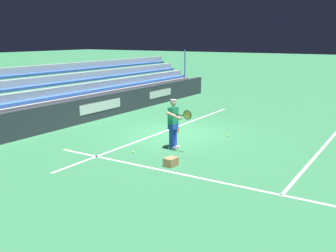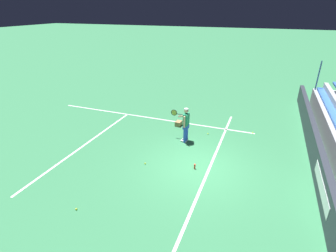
{
  "view_description": "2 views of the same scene",
  "coord_description": "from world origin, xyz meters",
  "px_view_note": "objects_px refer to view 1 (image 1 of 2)",
  "views": [
    {
      "loc": [
        13.18,
        7.89,
        3.77
      ],
      "look_at": [
        1.68,
        0.71,
        0.69
      ],
      "focal_mm": 42.0,
      "sensor_mm": 36.0,
      "label": 1
    },
    {
      "loc": [
        -8.88,
        -2.14,
        6.0
      ],
      "look_at": [
        0.66,
        1.52,
        1.33
      ],
      "focal_mm": 28.0,
      "sensor_mm": 36.0,
      "label": 2
    }
  ],
  "objects_px": {
    "tennis_ball_far_left": "(277,123)",
    "water_bottle": "(178,130)",
    "ball_box_cardboard": "(171,162)",
    "tennis_ball_toward_net": "(66,149)",
    "tennis_player": "(174,123)",
    "tennis_ball_by_box": "(228,136)",
    "tennis_ball_stray_back": "(133,152)"
  },
  "relations": [
    {
      "from": "tennis_ball_stray_back",
      "to": "water_bottle",
      "type": "bearing_deg",
      "value": -176.25
    },
    {
      "from": "tennis_ball_stray_back",
      "to": "tennis_ball_by_box",
      "type": "height_order",
      "value": "same"
    },
    {
      "from": "ball_box_cardboard",
      "to": "tennis_ball_far_left",
      "type": "height_order",
      "value": "ball_box_cardboard"
    },
    {
      "from": "tennis_ball_stray_back",
      "to": "tennis_ball_toward_net",
      "type": "xyz_separation_m",
      "value": [
        0.95,
        -2.15,
        0.0
      ]
    },
    {
      "from": "tennis_ball_stray_back",
      "to": "tennis_ball_toward_net",
      "type": "relative_size",
      "value": 1.0
    },
    {
      "from": "tennis_ball_by_box",
      "to": "water_bottle",
      "type": "distance_m",
      "value": 2.07
    },
    {
      "from": "ball_box_cardboard",
      "to": "tennis_player",
      "type": "bearing_deg",
      "value": -151.42
    },
    {
      "from": "tennis_ball_by_box",
      "to": "water_bottle",
      "type": "relative_size",
      "value": 0.3
    },
    {
      "from": "ball_box_cardboard",
      "to": "tennis_ball_toward_net",
      "type": "xyz_separation_m",
      "value": [
        0.47,
        -3.92,
        -0.1
      ]
    },
    {
      "from": "tennis_player",
      "to": "tennis_ball_by_box",
      "type": "distance_m",
      "value": 2.85
    },
    {
      "from": "tennis_ball_by_box",
      "to": "water_bottle",
      "type": "xyz_separation_m",
      "value": [
        0.4,
        -2.03,
        0.08
      ]
    },
    {
      "from": "tennis_ball_stray_back",
      "to": "tennis_ball_far_left",
      "type": "relative_size",
      "value": 1.0
    },
    {
      "from": "ball_box_cardboard",
      "to": "tennis_ball_toward_net",
      "type": "bearing_deg",
      "value": -83.21
    },
    {
      "from": "tennis_ball_by_box",
      "to": "tennis_ball_toward_net",
      "type": "xyz_separation_m",
      "value": [
        4.66,
        -3.97,
        0.0
      ]
    },
    {
      "from": "tennis_ball_far_left",
      "to": "water_bottle",
      "type": "bearing_deg",
      "value": -38.77
    },
    {
      "from": "tennis_ball_by_box",
      "to": "ball_box_cardboard",
      "type": "bearing_deg",
      "value": -0.62
    },
    {
      "from": "tennis_player",
      "to": "tennis_ball_far_left",
      "type": "xyz_separation_m",
      "value": [
        -5.81,
        1.85,
        -0.86
      ]
    },
    {
      "from": "tennis_player",
      "to": "tennis_ball_toward_net",
      "type": "relative_size",
      "value": 25.98
    },
    {
      "from": "tennis_ball_far_left",
      "to": "tennis_ball_stray_back",
      "type": "bearing_deg",
      "value": -21.35
    },
    {
      "from": "tennis_ball_by_box",
      "to": "tennis_ball_far_left",
      "type": "bearing_deg",
      "value": 164.39
    },
    {
      "from": "tennis_ball_stray_back",
      "to": "water_bottle",
      "type": "distance_m",
      "value": 3.31
    },
    {
      "from": "ball_box_cardboard",
      "to": "tennis_ball_toward_net",
      "type": "relative_size",
      "value": 6.06
    },
    {
      "from": "tennis_ball_far_left",
      "to": "tennis_ball_by_box",
      "type": "bearing_deg",
      "value": -15.61
    },
    {
      "from": "tennis_player",
      "to": "tennis_ball_by_box",
      "type": "xyz_separation_m",
      "value": [
        -2.55,
        0.94,
        -0.86
      ]
    },
    {
      "from": "tennis_ball_stray_back",
      "to": "ball_box_cardboard",
      "type": "bearing_deg",
      "value": 74.65
    },
    {
      "from": "tennis_player",
      "to": "water_bottle",
      "type": "height_order",
      "value": "tennis_player"
    },
    {
      "from": "tennis_ball_far_left",
      "to": "water_bottle",
      "type": "height_order",
      "value": "water_bottle"
    },
    {
      "from": "tennis_ball_by_box",
      "to": "water_bottle",
      "type": "height_order",
      "value": "water_bottle"
    },
    {
      "from": "water_bottle",
      "to": "tennis_player",
      "type": "bearing_deg",
      "value": 26.88
    },
    {
      "from": "tennis_ball_toward_net",
      "to": "tennis_ball_far_left",
      "type": "bearing_deg",
      "value": 148.37
    },
    {
      "from": "tennis_player",
      "to": "ball_box_cardboard",
      "type": "xyz_separation_m",
      "value": [
        1.64,
        0.89,
        -0.76
      ]
    },
    {
      "from": "tennis_ball_far_left",
      "to": "water_bottle",
      "type": "xyz_separation_m",
      "value": [
        3.66,
        -2.94,
        0.08
      ]
    }
  ]
}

